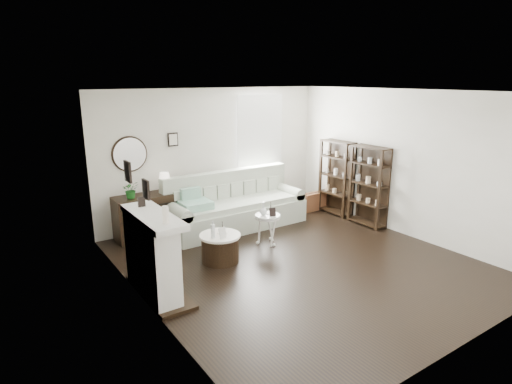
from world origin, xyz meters
TOP-DOWN VIEW (x-y plane):
  - room at (0.73, 2.70)m, footprint 5.50×5.50m
  - fireplace at (-2.32, 0.30)m, footprint 0.50×1.40m
  - shelf_unit_far at (2.33, 1.55)m, footprint 0.30×0.80m
  - shelf_unit_near at (2.33, 0.65)m, footprint 0.30×0.80m
  - sofa at (0.07, 2.09)m, footprint 2.80×0.97m
  - quilt at (-0.85, 1.95)m, footprint 0.56×0.47m
  - suitcase at (2.10, 1.99)m, footprint 0.60×0.21m
  - dresser at (-1.57, 2.47)m, footprint 1.22×0.52m
  - table_lamp at (-1.21, 2.47)m, footprint 0.25×0.25m
  - potted_plant at (-1.87, 2.42)m, footprint 0.32×0.29m
  - drum_table at (-1.02, 0.75)m, footprint 0.66×0.66m
  - pedestal_table at (0.05, 0.93)m, footprint 0.46×0.46m
  - eiffel_drum at (-0.95, 0.80)m, footprint 0.10×0.10m
  - bottle_drum at (-1.19, 0.68)m, footprint 0.07×0.07m
  - card_frame_drum at (-1.07, 0.59)m, footprint 0.14×0.08m
  - eiffel_ped at (0.14, 0.96)m, footprint 0.13×0.13m
  - flask_ped at (-0.03, 0.95)m, footprint 0.13×0.13m
  - card_frame_ped at (0.07, 0.81)m, footprint 0.12×0.08m

SIDE VIEW (x-z plane):
  - suitcase at x=2.10m, z-range 0.00..0.40m
  - drum_table at x=-1.02m, z-range 0.00..0.46m
  - sofa at x=0.07m, z-range -0.18..0.90m
  - dresser at x=-1.57m, z-range 0.00..0.81m
  - pedestal_table at x=0.05m, z-range 0.23..0.78m
  - fireplace at x=-2.32m, z-range -0.38..1.46m
  - eiffel_drum at x=-0.95m, z-range 0.46..0.63m
  - card_frame_drum at x=-1.07m, z-range 0.46..0.64m
  - bottle_drum at x=-1.19m, z-range 0.46..0.74m
  - card_frame_ped at x=0.07m, z-range 0.55..0.70m
  - quilt at x=-0.85m, z-range 0.56..0.70m
  - eiffel_ped at x=0.14m, z-range 0.55..0.74m
  - flask_ped at x=-0.03m, z-range 0.55..0.79m
  - shelf_unit_far at x=2.33m, z-range 0.00..1.60m
  - shelf_unit_near at x=2.33m, z-range 0.00..1.60m
  - potted_plant at x=-1.87m, z-range 0.81..1.12m
  - table_lamp at x=-1.21m, z-range 0.81..1.19m
  - room at x=0.73m, z-range -1.15..4.35m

